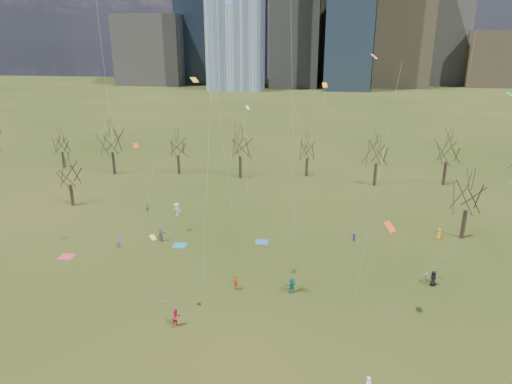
# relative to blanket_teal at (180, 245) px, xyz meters

# --- Properties ---
(ground) EXTENTS (500.00, 500.00, 0.00)m
(ground) POSITION_rel_blanket_teal_xyz_m (9.40, -10.51, -0.01)
(ground) COLOR black
(ground) RESTS_ON ground
(downtown_skyline) EXTENTS (212.50, 78.00, 118.00)m
(downtown_skyline) POSITION_rel_blanket_teal_xyz_m (6.96, 200.13, 38.99)
(downtown_skyline) COLOR slate
(downtown_skyline) RESTS_ON ground
(bare_tree_row) EXTENTS (113.04, 29.80, 9.50)m
(bare_tree_row) POSITION_rel_blanket_teal_xyz_m (9.31, 26.71, 6.10)
(bare_tree_row) COLOR black
(bare_tree_row) RESTS_ON ground
(blanket_teal) EXTENTS (1.60, 1.50, 0.03)m
(blanket_teal) POSITION_rel_blanket_teal_xyz_m (0.00, 0.00, 0.00)
(blanket_teal) COLOR #17758D
(blanket_teal) RESTS_ON ground
(blanket_navy) EXTENTS (1.60, 1.50, 0.03)m
(blanket_navy) POSITION_rel_blanket_teal_xyz_m (10.00, 2.47, 0.00)
(blanket_navy) COLOR #255AAE
(blanket_navy) RESTS_ON ground
(blanket_crimson) EXTENTS (1.60, 1.50, 0.03)m
(blanket_crimson) POSITION_rel_blanket_teal_xyz_m (-12.29, -4.92, 0.00)
(blanket_crimson) COLOR #CD294C
(blanket_crimson) RESTS_ON ground
(person_2) EXTENTS (1.07, 1.09, 1.78)m
(person_2) POSITION_rel_blanket_teal_xyz_m (4.79, -16.21, 0.87)
(person_2) COLOR red
(person_2) RESTS_ON ground
(person_3) EXTENTS (0.64, 0.77, 1.03)m
(person_3) POSITION_rel_blanket_teal_xyz_m (28.52, -4.83, 0.50)
(person_3) COLOR slate
(person_3) RESTS_ON ground
(person_4) EXTENTS (0.84, 0.98, 1.58)m
(person_4) POSITION_rel_blanket_teal_xyz_m (8.89, -9.30, 0.77)
(person_4) COLOR orange
(person_4) RESTS_ON ground
(person_5) EXTENTS (1.60, 1.18, 1.68)m
(person_5) POSITION_rel_blanket_teal_xyz_m (14.58, -9.01, 0.82)
(person_5) COLOR #1A786B
(person_5) RESTS_ON ground
(person_6) EXTENTS (0.99, 0.89, 1.69)m
(person_6) POSITION_rel_blanket_teal_xyz_m (29.04, -5.53, 0.83)
(person_6) COLOR black
(person_6) RESTS_ON ground
(person_7) EXTENTS (0.60, 0.73, 1.72)m
(person_7) POSITION_rel_blanket_teal_xyz_m (-7.28, -1.62, 0.84)
(person_7) COLOR #934E9D
(person_7) RESTS_ON ground
(person_8) EXTENTS (0.59, 0.65, 1.11)m
(person_8) POSITION_rel_blanket_teal_xyz_m (21.49, 4.32, 0.54)
(person_8) COLOR #273CAB
(person_8) RESTS_ON ground
(person_9) EXTENTS (1.37, 1.02, 1.89)m
(person_9) POSITION_rel_blanket_teal_xyz_m (-3.42, 9.70, 0.93)
(person_9) COLOR silver
(person_9) RESTS_ON ground
(person_11) EXTENTS (1.35, 1.75, 1.85)m
(person_11) POSITION_rel_blanket_teal_xyz_m (-2.67, 0.91, 0.91)
(person_11) COLOR slate
(person_11) RESTS_ON ground
(person_12) EXTENTS (0.68, 0.88, 1.60)m
(person_12) POSITION_rel_blanket_teal_xyz_m (32.24, 6.41, 0.78)
(person_12) COLOR orange
(person_12) RESTS_ON ground
(person_13) EXTENTS (0.49, 0.62, 1.50)m
(person_13) POSITION_rel_blanket_teal_xyz_m (-8.15, 10.43, 0.73)
(person_13) COLOR #176735
(person_13) RESTS_ON ground
(kites_airborne) EXTENTS (72.29, 49.54, 30.60)m
(kites_airborne) POSITION_rel_blanket_teal_xyz_m (12.90, 0.66, 13.43)
(kites_airborne) COLOR #F53414
(kites_airborne) RESTS_ON ground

